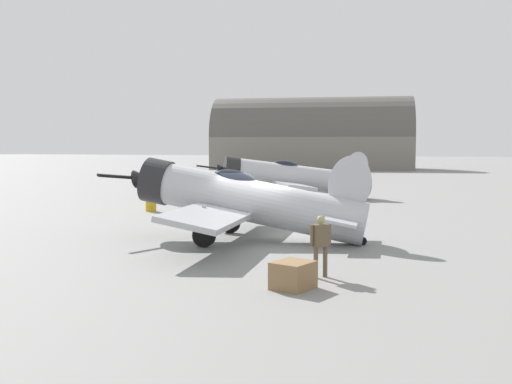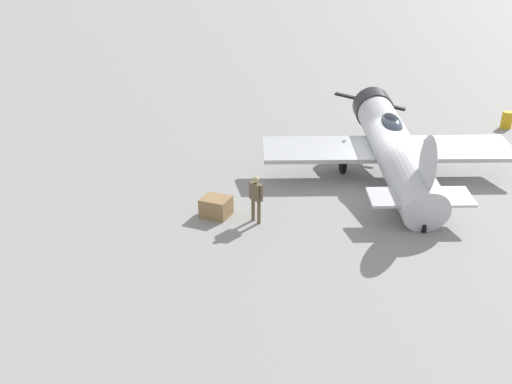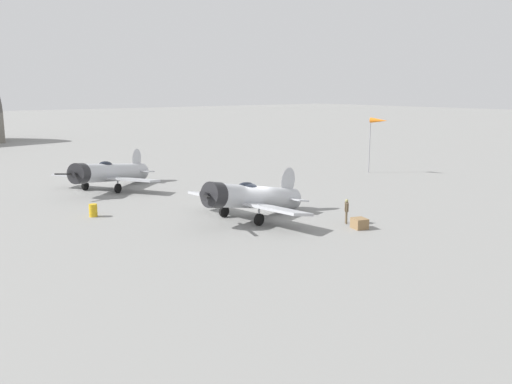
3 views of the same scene
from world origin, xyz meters
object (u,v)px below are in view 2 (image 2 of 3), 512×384
at_px(ground_crew_mechanic, 256,195).
at_px(fuel_drum, 507,120).
at_px(airplane_foreground, 392,146).
at_px(equipment_crate, 216,207).

xyz_separation_m(ground_crew_mechanic, fuel_drum, (-12.02, -12.57, -0.55)).
bearing_deg(ground_crew_mechanic, airplane_foreground, -7.23).
bearing_deg(equipment_crate, fuel_drum, -137.63).
distance_m(ground_crew_mechanic, fuel_drum, 17.40).
bearing_deg(fuel_drum, equipment_crate, 42.37).
xyz_separation_m(airplane_foreground, fuel_drum, (-7.18, -8.35, -1.05)).
height_order(airplane_foreground, fuel_drum, airplane_foreground).
bearing_deg(airplane_foreground, equipment_crate, 113.57).
bearing_deg(equipment_crate, ground_crew_mechanic, 168.08).
xyz_separation_m(airplane_foreground, equipment_crate, (6.27, 3.92, -1.17)).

